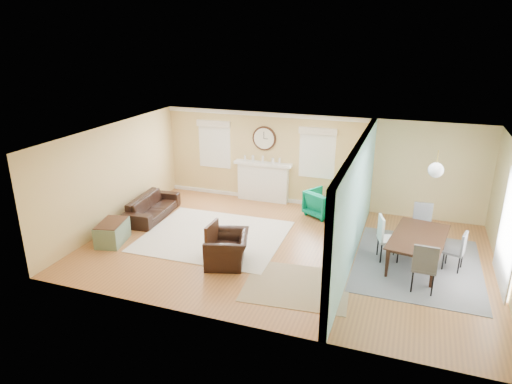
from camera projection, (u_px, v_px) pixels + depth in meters
floor at (284, 249)px, 10.49m from camera, size 9.00×9.00×0.00m
wall_back at (315, 161)px, 12.72m from camera, size 9.00×0.02×2.60m
wall_front at (234, 256)px, 7.39m from camera, size 9.00×0.02×2.60m
wall_left at (114, 176)px, 11.48m from camera, size 0.02×6.00×2.60m
ceiling at (287, 138)px, 9.62m from camera, size 9.00×6.00×0.02m
partition at (357, 197)px, 9.81m from camera, size 0.17×6.00×2.60m
fireplace at (263, 181)px, 13.32m from camera, size 1.70×0.30×1.17m
wall_clock at (264, 138)px, 12.98m from camera, size 0.70×0.07×0.70m
window_left at (215, 141)px, 13.52m from camera, size 1.05×0.13×1.42m
window_right at (317, 150)px, 12.54m from camera, size 1.05×0.13×1.42m
french_doors at (509, 233)px, 8.71m from camera, size 0.06×1.70×2.20m
pendant at (436, 170)px, 8.80m from camera, size 0.30×0.30×0.55m
rug_cream at (214, 236)px, 11.13m from camera, size 3.39×2.96×0.02m
rug_jute at (297, 286)px, 8.97m from camera, size 2.17×1.83×0.01m
rug_grey at (417, 264)px, 9.79m from camera, size 2.58×3.23×0.01m
sofa at (152, 207)px, 12.24m from camera, size 0.93×2.02×0.57m
eames_chair at (227, 249)px, 9.76m from camera, size 1.16×1.25×0.67m
green_chair at (322, 203)px, 12.28m from camera, size 1.05×1.06×0.71m
trunk at (112, 232)px, 10.74m from camera, size 0.74×1.00×0.52m
credenza at (347, 222)px, 10.96m from camera, size 0.47×1.39×0.80m
tv at (348, 194)px, 10.73m from camera, size 0.23×1.08×0.62m
garden_stool at (340, 245)px, 10.17m from camera, size 0.31×0.31×0.45m
potted_plant at (341, 227)px, 10.03m from camera, size 0.41×0.37×0.40m
dining_table at (419, 251)px, 9.68m from camera, size 1.33×2.02×0.66m
dining_chair_n at (422, 221)px, 10.60m from camera, size 0.44×0.44×0.95m
dining_chair_s at (425, 262)px, 8.64m from camera, size 0.47×0.47×1.02m
dining_chair_w at (389, 235)px, 9.82m from camera, size 0.55×0.55×1.00m
dining_chair_e at (455, 247)px, 9.45m from camera, size 0.46×0.46×0.86m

